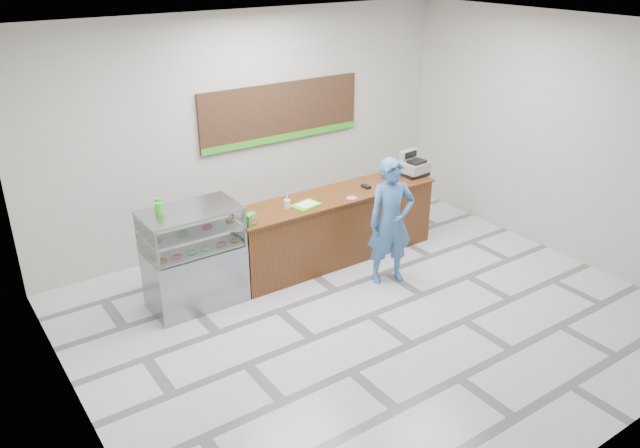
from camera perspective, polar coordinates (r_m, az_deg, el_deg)
floor at (r=8.06m, az=4.63°, el=-8.34°), size 7.00×7.00×0.00m
back_wall at (r=9.64m, az=-6.44°, el=8.59°), size 7.00×0.00×7.00m
ceiling at (r=6.84m, az=5.65°, el=17.18°), size 7.00×7.00×0.00m
sales_counter at (r=9.18m, az=1.31°, el=-0.28°), size 3.26×0.76×1.03m
display_case at (r=8.13m, az=-11.45°, el=-2.97°), size 1.22×0.72×1.33m
menu_board at (r=9.82m, az=-3.52°, el=10.10°), size 2.80×0.06×0.90m
cash_register at (r=9.84m, az=8.45°, el=5.26°), size 0.43×0.45×0.37m
card_terminal at (r=9.26m, az=4.22°, el=3.44°), size 0.08×0.16×0.04m
serving_tray at (r=8.59m, az=-1.29°, el=1.75°), size 0.43×0.34×0.02m
napkin_box at (r=8.35m, az=-7.56°, el=1.20°), size 0.14×0.14×0.12m
straw_cup at (r=8.50m, az=-3.02°, el=1.85°), size 0.08×0.08×0.13m
promo_box at (r=8.05m, az=-6.40°, el=0.45°), size 0.19×0.16×0.14m
donut_decal at (r=8.87m, az=2.90°, el=2.40°), size 0.15×0.15×0.00m
green_cup_left at (r=7.79m, az=-14.50°, el=1.38°), size 0.09×0.09×0.15m
green_cup_right at (r=7.93m, az=-14.51°, el=1.80°), size 0.10×0.10×0.15m
customer at (r=8.51m, az=6.50°, el=0.22°), size 0.75×0.62×1.77m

